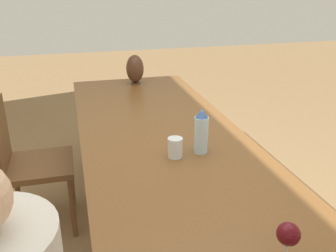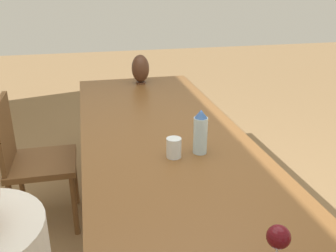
{
  "view_description": "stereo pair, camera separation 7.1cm",
  "coord_description": "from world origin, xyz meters",
  "px_view_note": "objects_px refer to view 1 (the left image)",
  "views": [
    {
      "loc": [
        -1.72,
        0.49,
        1.62
      ],
      "look_at": [
        0.11,
        0.0,
        0.86
      ],
      "focal_mm": 40.0,
      "sensor_mm": 36.0,
      "label": 1
    },
    {
      "loc": [
        -1.74,
        0.42,
        1.62
      ],
      "look_at": [
        0.11,
        0.0,
        0.86
      ],
      "focal_mm": 40.0,
      "sensor_mm": 36.0,
      "label": 2
    }
  ],
  "objects_px": {
    "wine_glass_3": "(288,235)",
    "water_tumbler": "(175,148)",
    "vase": "(135,69)",
    "water_bottle": "(201,132)",
    "chair_far": "(27,160)"
  },
  "relations": [
    {
      "from": "wine_glass_3",
      "to": "water_tumbler",
      "type": "bearing_deg",
      "value": 9.61
    },
    {
      "from": "vase",
      "to": "water_tumbler",
      "type": "bearing_deg",
      "value": 177.94
    },
    {
      "from": "water_bottle",
      "to": "chair_far",
      "type": "distance_m",
      "value": 1.22
    },
    {
      "from": "water_tumbler",
      "to": "wine_glass_3",
      "type": "height_order",
      "value": "wine_glass_3"
    },
    {
      "from": "water_bottle",
      "to": "vase",
      "type": "bearing_deg",
      "value": 3.79
    },
    {
      "from": "wine_glass_3",
      "to": "water_bottle",
      "type": "bearing_deg",
      "value": -0.45
    },
    {
      "from": "water_bottle",
      "to": "chair_far",
      "type": "bearing_deg",
      "value": 55.37
    },
    {
      "from": "wine_glass_3",
      "to": "chair_far",
      "type": "height_order",
      "value": "chair_far"
    },
    {
      "from": "vase",
      "to": "wine_glass_3",
      "type": "distance_m",
      "value": 2.26
    },
    {
      "from": "vase",
      "to": "chair_far",
      "type": "height_order",
      "value": "vase"
    },
    {
      "from": "water_tumbler",
      "to": "vase",
      "type": "xyz_separation_m",
      "value": [
        1.44,
        -0.05,
        0.08
      ]
    },
    {
      "from": "water_tumbler",
      "to": "wine_glass_3",
      "type": "bearing_deg",
      "value": -170.39
    },
    {
      "from": "water_bottle",
      "to": "chair_far",
      "type": "xyz_separation_m",
      "value": [
        0.66,
        0.95,
        -0.37
      ]
    },
    {
      "from": "water_bottle",
      "to": "wine_glass_3",
      "type": "distance_m",
      "value": 0.84
    },
    {
      "from": "chair_far",
      "to": "vase",
      "type": "bearing_deg",
      "value": -48.62
    }
  ]
}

